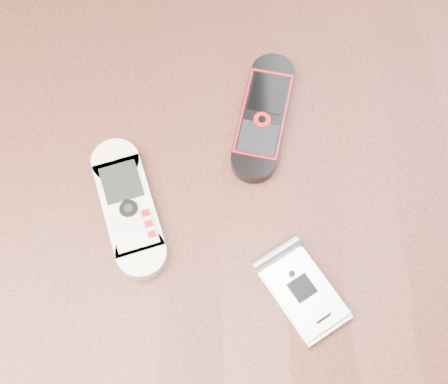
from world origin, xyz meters
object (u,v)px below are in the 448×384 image
Objects in this scene: nokia_black_red at (263,116)px; motorola_razr at (303,292)px; nokia_white at (128,207)px; table at (219,235)px.

nokia_black_red and motorola_razr have the same top height.
motorola_razr is at bearing -68.27° from nokia_black_red.
nokia_white is 0.15m from nokia_black_red.
nokia_black_red reaches higher than table.
table is 8.81× the size of nokia_white.
nokia_white is (-0.08, -0.01, 0.11)m from table.
nokia_black_red is at bearing 60.59° from table.
table is 13.37× the size of motorola_razr.
nokia_white reaches higher than motorola_razr.
nokia_black_red is at bearing 66.58° from motorola_razr.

